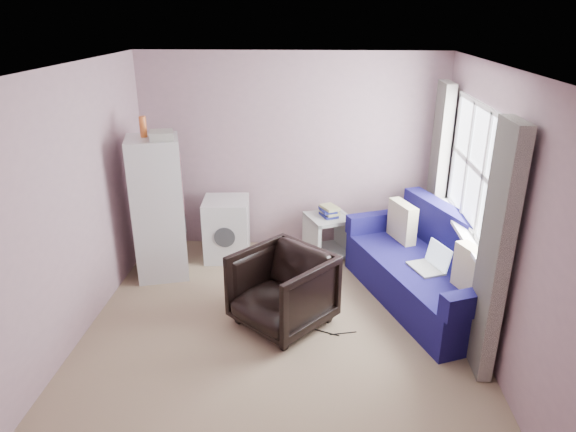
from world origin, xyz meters
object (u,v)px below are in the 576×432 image
object	(u,v)px
armchair	(282,286)
side_table	(328,233)
washing_machine	(227,227)
fridge	(158,208)
sofa	(431,271)

from	to	relation	value
armchair	side_table	distance (m)	1.63
washing_machine	side_table	distance (m)	1.28
fridge	side_table	distance (m)	2.11
fridge	side_table	xyz separation A→B (m)	(1.96, 0.57, -0.52)
side_table	sofa	world-z (taller)	sofa
armchair	fridge	bearing A→B (deg)	-172.84
washing_machine	armchair	bearing A→B (deg)	-65.73
fridge	sofa	world-z (taller)	fridge
armchair	fridge	size ratio (longest dim) A/B	0.45
armchair	washing_machine	bearing A→B (deg)	159.39
armchair	sofa	bearing A→B (deg)	60.31
washing_machine	side_table	xyz separation A→B (m)	(1.27, 0.09, -0.08)
armchair	sofa	xyz separation A→B (m)	(1.56, 0.55, -0.08)
fridge	sofa	xyz separation A→B (m)	(3.05, -0.44, -0.50)
armchair	washing_machine	world-z (taller)	armchair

